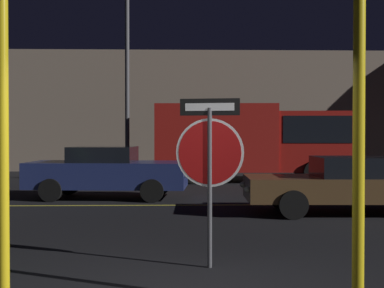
{
  "coord_description": "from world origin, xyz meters",
  "views": [
    {
      "loc": [
        -0.01,
        -5.34,
        1.74
      ],
      "look_at": [
        0.24,
        3.63,
        1.58
      ],
      "focal_mm": 50.0,
      "sensor_mm": 36.0,
      "label": 1
    }
  ],
  "objects_px": {
    "yellow_pole_left": "(3,157)",
    "delivery_truck": "(256,138)",
    "passing_car_3": "(353,184)",
    "stop_sign": "(210,152)",
    "passing_car_2": "(107,172)",
    "street_lamp": "(127,61)",
    "yellow_pole_right": "(359,131)"
  },
  "relations": [
    {
      "from": "yellow_pole_left",
      "to": "delivery_truck",
      "type": "distance_m",
      "value": 15.01
    },
    {
      "from": "passing_car_3",
      "to": "delivery_truck",
      "type": "bearing_deg",
      "value": 9.1
    },
    {
      "from": "passing_car_3",
      "to": "delivery_truck",
      "type": "xyz_separation_m",
      "value": [
        -0.97,
        7.91,
        0.94
      ]
    },
    {
      "from": "stop_sign",
      "to": "delivery_truck",
      "type": "bearing_deg",
      "value": 91.04
    },
    {
      "from": "yellow_pole_left",
      "to": "delivery_truck",
      "type": "relative_size",
      "value": 0.43
    },
    {
      "from": "passing_car_3",
      "to": "passing_car_2",
      "type": "bearing_deg",
      "value": 65.12
    },
    {
      "from": "delivery_truck",
      "to": "stop_sign",
      "type": "bearing_deg",
      "value": -8.19
    },
    {
      "from": "yellow_pole_left",
      "to": "passing_car_3",
      "type": "distance_m",
      "value": 8.52
    },
    {
      "from": "passing_car_2",
      "to": "passing_car_3",
      "type": "relative_size",
      "value": 0.93
    },
    {
      "from": "passing_car_2",
      "to": "delivery_truck",
      "type": "xyz_separation_m",
      "value": [
        4.79,
        4.97,
        0.86
      ]
    },
    {
      "from": "stop_sign",
      "to": "street_lamp",
      "type": "height_order",
      "value": "street_lamp"
    },
    {
      "from": "yellow_pole_left",
      "to": "stop_sign",
      "type": "bearing_deg",
      "value": 38.8
    },
    {
      "from": "passing_car_3",
      "to": "street_lamp",
      "type": "relative_size",
      "value": 0.68
    },
    {
      "from": "stop_sign",
      "to": "delivery_truck",
      "type": "height_order",
      "value": "delivery_truck"
    },
    {
      "from": "yellow_pole_left",
      "to": "yellow_pole_right",
      "type": "xyz_separation_m",
      "value": [
        3.4,
        -0.24,
        0.26
      ]
    },
    {
      "from": "passing_car_2",
      "to": "street_lamp",
      "type": "bearing_deg",
      "value": -176.28
    },
    {
      "from": "delivery_truck",
      "to": "passing_car_3",
      "type": "bearing_deg",
      "value": 9.95
    },
    {
      "from": "stop_sign",
      "to": "yellow_pole_right",
      "type": "relative_size",
      "value": 0.62
    },
    {
      "from": "yellow_pole_left",
      "to": "street_lamp",
      "type": "distance_m",
      "value": 14.51
    },
    {
      "from": "yellow_pole_right",
      "to": "street_lamp",
      "type": "height_order",
      "value": "street_lamp"
    },
    {
      "from": "passing_car_3",
      "to": "street_lamp",
      "type": "bearing_deg",
      "value": 38.03
    },
    {
      "from": "passing_car_2",
      "to": "street_lamp",
      "type": "xyz_separation_m",
      "value": [
        0.09,
        4.9,
        3.68
      ]
    },
    {
      "from": "stop_sign",
      "to": "yellow_pole_left",
      "type": "xyz_separation_m",
      "value": [
        -2.12,
        -1.7,
        0.01
      ]
    },
    {
      "from": "stop_sign",
      "to": "yellow_pole_left",
      "type": "relative_size",
      "value": 0.73
    },
    {
      "from": "yellow_pole_left",
      "to": "passing_car_2",
      "type": "bearing_deg",
      "value": 91.27
    },
    {
      "from": "yellow_pole_right",
      "to": "passing_car_2",
      "type": "xyz_separation_m",
      "value": [
        -3.61,
        9.56,
        -1.06
      ]
    },
    {
      "from": "yellow_pole_right",
      "to": "passing_car_3",
      "type": "relative_size",
      "value": 0.74
    },
    {
      "from": "stop_sign",
      "to": "yellow_pole_left",
      "type": "height_order",
      "value": "yellow_pole_left"
    },
    {
      "from": "stop_sign",
      "to": "delivery_truck",
      "type": "xyz_separation_m",
      "value": [
        2.47,
        12.6,
        0.08
      ]
    },
    {
      "from": "passing_car_2",
      "to": "passing_car_3",
      "type": "xyz_separation_m",
      "value": [
        5.77,
        -2.93,
        -0.08
      ]
    },
    {
      "from": "yellow_pole_left",
      "to": "passing_car_3",
      "type": "height_order",
      "value": "yellow_pole_left"
    },
    {
      "from": "passing_car_2",
      "to": "delivery_truck",
      "type": "height_order",
      "value": "delivery_truck"
    }
  ]
}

